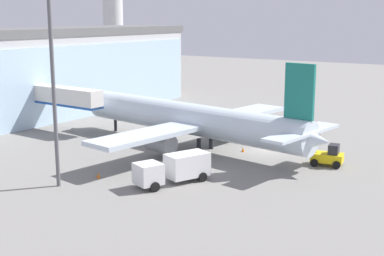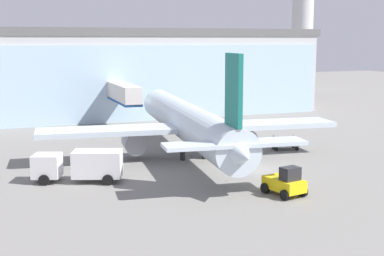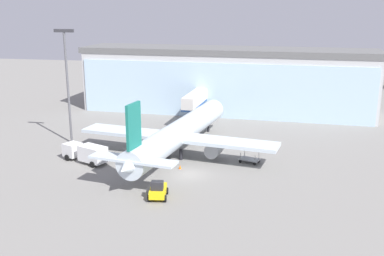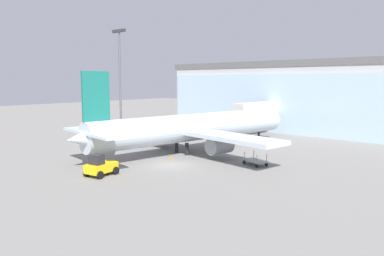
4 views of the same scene
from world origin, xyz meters
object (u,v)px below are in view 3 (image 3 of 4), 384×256
object	(u,v)px
airplane	(179,133)
safety_cone_nose	(180,167)
jet_bridge	(197,99)
apron_light_mast	(67,77)
catering_truck	(86,153)
pushback_tug	(158,190)
safety_cone_wingtip	(90,145)
baggage_cart	(250,159)

from	to	relation	value
airplane	safety_cone_nose	distance (m)	6.87
jet_bridge	apron_light_mast	xyz separation A→B (m)	(-17.61, -17.53, 6.34)
jet_bridge	catering_truck	xyz separation A→B (m)	(-11.20, -26.07, -3.09)
jet_bridge	airplane	bearing A→B (deg)	-173.14
catering_truck	pushback_tug	size ratio (longest dim) A/B	2.21
safety_cone_wingtip	baggage_cart	bearing A→B (deg)	-5.99
apron_light_mast	airplane	xyz separation A→B (m)	(18.72, -2.66, -7.53)
pushback_tug	safety_cone_nose	world-z (taller)	pushback_tug
apron_light_mast	baggage_cart	bearing A→B (deg)	-8.01
pushback_tug	baggage_cart	bearing A→B (deg)	-42.16
baggage_cart	pushback_tug	xyz separation A→B (m)	(-9.60, -14.53, 0.47)
apron_light_mast	airplane	bearing A→B (deg)	-8.09
safety_cone_nose	baggage_cart	bearing A→B (deg)	25.81
airplane	catering_truck	distance (m)	13.78
baggage_cart	safety_cone_wingtip	distance (m)	25.82
jet_bridge	pushback_tug	xyz separation A→B (m)	(2.23, -36.20, -3.58)
safety_cone_nose	pushback_tug	bearing A→B (deg)	-92.12
apron_light_mast	safety_cone_wingtip	xyz separation A→B (m)	(3.75, -1.44, -10.62)
jet_bridge	apron_light_mast	size ratio (longest dim) A/B	0.75
safety_cone_nose	airplane	bearing A→B (deg)	104.08
jet_bridge	baggage_cart	distance (m)	25.02
apron_light_mast	baggage_cart	distance (m)	31.49
apron_light_mast	safety_cone_wingtip	size ratio (longest dim) A/B	33.31
baggage_cart	airplane	bearing A→B (deg)	-168.75
baggage_cart	jet_bridge	bearing A→B (deg)	137.75
catering_truck	safety_cone_wingtip	world-z (taller)	catering_truck
airplane	safety_cone_wingtip	size ratio (longest dim) A/B	65.48
pushback_tug	safety_cone_wingtip	size ratio (longest dim) A/B	6.25
jet_bridge	safety_cone_nose	bearing A→B (deg)	-170.61
airplane	jet_bridge	bearing A→B (deg)	12.57
pushback_tug	apron_light_mast	bearing A→B (deg)	38.04
safety_cone_nose	safety_cone_wingtip	bearing A→B (deg)	156.49
baggage_cart	pushback_tug	distance (m)	17.42
pushback_tug	safety_cone_wingtip	world-z (taller)	pushback_tug
catering_truck	safety_cone_wingtip	bearing A→B (deg)	-46.24
airplane	baggage_cart	world-z (taller)	airplane
baggage_cart	safety_cone_nose	world-z (taller)	baggage_cart
catering_truck	apron_light_mast	bearing A→B (deg)	-29.87
catering_truck	baggage_cart	distance (m)	23.46
airplane	apron_light_mast	bearing A→B (deg)	91.33
safety_cone_nose	safety_cone_wingtip	xyz separation A→B (m)	(-16.46, 7.16, 0.00)
airplane	safety_cone_nose	bearing A→B (deg)	-156.51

